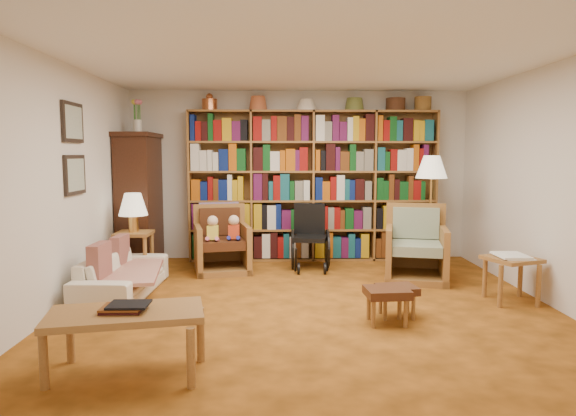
{
  "coord_description": "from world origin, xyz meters",
  "views": [
    {
      "loc": [
        -0.34,
        -5.2,
        1.57
      ],
      "look_at": [
        -0.21,
        0.6,
        0.96
      ],
      "focal_mm": 32.0,
      "sensor_mm": 36.0,
      "label": 1
    }
  ],
  "objects_px": {
    "floor_lamp": "(431,172)",
    "side_table_papers": "(512,264)",
    "wheelchair": "(310,239)",
    "footstool_b": "(387,295)",
    "armchair_sage": "(414,250)",
    "armchair_leather": "(223,243)",
    "coffee_table": "(126,319)",
    "side_table_lamp": "(134,243)",
    "footstool_a": "(397,292)",
    "sofa": "(123,275)"
  },
  "relations": [
    {
      "from": "floor_lamp",
      "to": "side_table_papers",
      "type": "xyz_separation_m",
      "value": [
        0.44,
        -1.45,
        -0.93
      ]
    },
    {
      "from": "footstool_a",
      "to": "sofa",
      "type": "bearing_deg",
      "value": 163.95
    },
    {
      "from": "side_table_papers",
      "to": "armchair_leather",
      "type": "bearing_deg",
      "value": 153.71
    },
    {
      "from": "armchair_leather",
      "to": "wheelchair",
      "type": "xyz_separation_m",
      "value": [
        1.19,
        0.07,
        0.04
      ]
    },
    {
      "from": "floor_lamp",
      "to": "footstool_b",
      "type": "bearing_deg",
      "value": -115.86
    },
    {
      "from": "wheelchair",
      "to": "sofa",
      "type": "bearing_deg",
      "value": -148.99
    },
    {
      "from": "wheelchair",
      "to": "coffee_table",
      "type": "distance_m",
      "value": 3.72
    },
    {
      "from": "floor_lamp",
      "to": "side_table_papers",
      "type": "distance_m",
      "value": 1.78
    },
    {
      "from": "side_table_lamp",
      "to": "side_table_papers",
      "type": "height_order",
      "value": "side_table_lamp"
    },
    {
      "from": "armchair_sage",
      "to": "wheelchair",
      "type": "bearing_deg",
      "value": 155.26
    },
    {
      "from": "wheelchair",
      "to": "footstool_a",
      "type": "height_order",
      "value": "wheelchair"
    },
    {
      "from": "armchair_sage",
      "to": "footstool_b",
      "type": "relative_size",
      "value": 2.25
    },
    {
      "from": "footstool_b",
      "to": "coffee_table",
      "type": "xyz_separation_m",
      "value": [
        -2.09,
        -1.06,
        0.14
      ]
    },
    {
      "from": "armchair_sage",
      "to": "footstool_b",
      "type": "height_order",
      "value": "armchair_sage"
    },
    {
      "from": "floor_lamp",
      "to": "coffee_table",
      "type": "xyz_separation_m",
      "value": [
        -3.12,
        -3.18,
        -0.93
      ]
    },
    {
      "from": "footstool_b",
      "to": "side_table_papers",
      "type": "bearing_deg",
      "value": 24.41
    },
    {
      "from": "footstool_a",
      "to": "footstool_b",
      "type": "xyz_separation_m",
      "value": [
        -0.14,
        -0.2,
        0.02
      ]
    },
    {
      "from": "side_table_papers",
      "to": "armchair_sage",
      "type": "bearing_deg",
      "value": 124.93
    },
    {
      "from": "wheelchair",
      "to": "side_table_papers",
      "type": "xyz_separation_m",
      "value": [
        2.03,
        -1.66,
        0.0
      ]
    },
    {
      "from": "side_table_papers",
      "to": "footstool_a",
      "type": "relative_size",
      "value": 1.49
    },
    {
      "from": "sofa",
      "to": "wheelchair",
      "type": "height_order",
      "value": "wheelchair"
    },
    {
      "from": "side_table_lamp",
      "to": "footstool_b",
      "type": "xyz_separation_m",
      "value": [
        2.83,
        -1.87,
        -0.17
      ]
    },
    {
      "from": "armchair_sage",
      "to": "armchair_leather",
      "type": "bearing_deg",
      "value": 168.23
    },
    {
      "from": "side_table_lamp",
      "to": "armchair_leather",
      "type": "relative_size",
      "value": 0.65
    },
    {
      "from": "wheelchair",
      "to": "footstool_b",
      "type": "bearing_deg",
      "value": -76.46
    },
    {
      "from": "sofa",
      "to": "footstool_a",
      "type": "distance_m",
      "value": 2.99
    },
    {
      "from": "side_table_lamp",
      "to": "coffee_table",
      "type": "height_order",
      "value": "side_table_lamp"
    },
    {
      "from": "armchair_sage",
      "to": "footstool_a",
      "type": "height_order",
      "value": "armchair_sage"
    },
    {
      "from": "armchair_sage",
      "to": "coffee_table",
      "type": "distance_m",
      "value": 3.97
    },
    {
      "from": "side_table_lamp",
      "to": "armchair_sage",
      "type": "bearing_deg",
      "value": -2.14
    },
    {
      "from": "wheelchair",
      "to": "floor_lamp",
      "type": "bearing_deg",
      "value": -7.57
    },
    {
      "from": "side_table_papers",
      "to": "coffee_table",
      "type": "height_order",
      "value": "coffee_table"
    },
    {
      "from": "footstool_a",
      "to": "armchair_sage",
      "type": "bearing_deg",
      "value": 69.49
    },
    {
      "from": "side_table_papers",
      "to": "footstool_a",
      "type": "xyz_separation_m",
      "value": [
        -1.33,
        -0.47,
        -0.16
      ]
    },
    {
      "from": "wheelchair",
      "to": "floor_lamp",
      "type": "xyz_separation_m",
      "value": [
        1.59,
        -0.21,
        0.93
      ]
    },
    {
      "from": "sofa",
      "to": "wheelchair",
      "type": "distance_m",
      "value": 2.54
    },
    {
      "from": "sofa",
      "to": "wheelchair",
      "type": "xyz_separation_m",
      "value": [
        2.17,
        1.31,
        0.17
      ]
    },
    {
      "from": "sofa",
      "to": "coffee_table",
      "type": "bearing_deg",
      "value": -160.41
    },
    {
      "from": "footstool_b",
      "to": "floor_lamp",
      "type": "bearing_deg",
      "value": 64.14
    },
    {
      "from": "armchair_leather",
      "to": "floor_lamp",
      "type": "height_order",
      "value": "floor_lamp"
    },
    {
      "from": "armchair_sage",
      "to": "wheelchair",
      "type": "relative_size",
      "value": 1.05
    },
    {
      "from": "side_table_papers",
      "to": "coffee_table",
      "type": "distance_m",
      "value": 3.95
    },
    {
      "from": "floor_lamp",
      "to": "side_table_papers",
      "type": "relative_size",
      "value": 2.58
    },
    {
      "from": "armchair_sage",
      "to": "footstool_a",
      "type": "distance_m",
      "value": 1.65
    },
    {
      "from": "side_table_lamp",
      "to": "armchair_leather",
      "type": "bearing_deg",
      "value": 19.36
    },
    {
      "from": "armchair_leather",
      "to": "armchair_sage",
      "type": "height_order",
      "value": "armchair_sage"
    },
    {
      "from": "side_table_papers",
      "to": "coffee_table",
      "type": "relative_size",
      "value": 0.52
    },
    {
      "from": "armchair_leather",
      "to": "floor_lamp",
      "type": "xyz_separation_m",
      "value": [
        2.77,
        -0.14,
        0.97
      ]
    },
    {
      "from": "coffee_table",
      "to": "wheelchair",
      "type": "bearing_deg",
      "value": 65.75
    },
    {
      "from": "side_table_lamp",
      "to": "coffee_table",
      "type": "distance_m",
      "value": 3.03
    }
  ]
}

